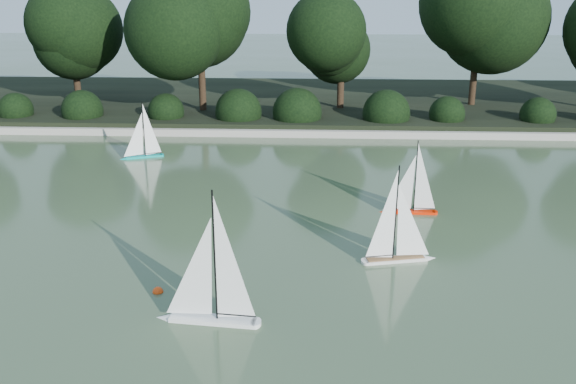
{
  "coord_description": "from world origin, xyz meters",
  "views": [
    {
      "loc": [
        0.31,
        -7.43,
        4.02
      ],
      "look_at": [
        -0.14,
        2.36,
        0.7
      ],
      "focal_mm": 40.0,
      "sensor_mm": 36.0,
      "label": 1
    }
  ],
  "objects": [
    {
      "name": "ground",
      "position": [
        0.0,
        0.0,
        0.0
      ],
      "size": [
        80.0,
        80.0,
        0.0
      ],
      "primitive_type": "plane",
      "color": "#334328",
      "rests_on": "ground"
    },
    {
      "name": "pond_coping",
      "position": [
        0.0,
        9.0,
        0.09
      ],
      "size": [
        40.0,
        0.35,
        0.18
      ],
      "primitive_type": "cube",
      "color": "gray",
      "rests_on": "ground"
    },
    {
      "name": "far_bank",
      "position": [
        0.0,
        13.0,
        0.15
      ],
      "size": [
        40.0,
        8.0,
        0.3
      ],
      "primitive_type": "cube",
      "color": "black",
      "rests_on": "ground"
    },
    {
      "name": "tree_line",
      "position": [
        1.23,
        11.44,
        2.64
      ],
      "size": [
        26.31,
        3.93,
        4.39
      ],
      "color": "black",
      "rests_on": "ground"
    },
    {
      "name": "shrub_hedge",
      "position": [
        0.0,
        9.9,
        0.45
      ],
      "size": [
        29.1,
        1.1,
        1.1
      ],
      "color": "black",
      "rests_on": "ground"
    },
    {
      "name": "sailboat_white_a",
      "position": [
        -1.02,
        -0.56,
        0.29
      ],
      "size": [
        1.34,
        0.35,
        1.82
      ],
      "color": "white",
      "rests_on": "ground"
    },
    {
      "name": "sailboat_white_b",
      "position": [
        1.59,
        1.32,
        0.25
      ],
      "size": [
        1.17,
        0.43,
        1.59
      ],
      "color": "silver",
      "rests_on": "ground"
    },
    {
      "name": "sailboat_orange",
      "position": [
        1.94,
        3.37,
        0.22
      ],
      "size": [
        1.04,
        0.2,
        1.42
      ],
      "color": "#F42202",
      "rests_on": "ground"
    },
    {
      "name": "sailboat_teal",
      "position": [
        -3.76,
        6.74,
        0.22
      ],
      "size": [
        1.0,
        0.52,
        1.4
      ],
      "color": "#069B91",
      "rests_on": "ground"
    },
    {
      "name": "race_buoy",
      "position": [
        -1.78,
        0.17,
        0.0
      ],
      "size": [
        0.14,
        0.14,
        0.14
      ],
      "primitive_type": "sphere",
      "color": "#F9410D",
      "rests_on": "ground"
    }
  ]
}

